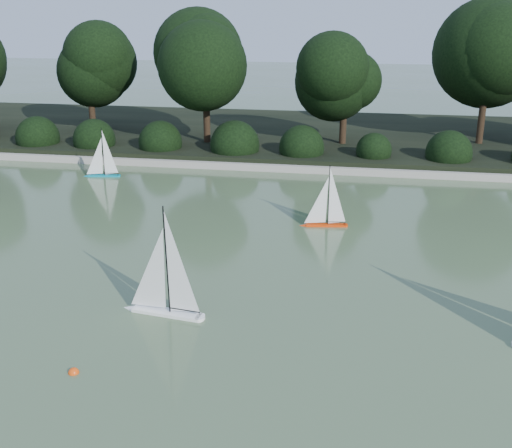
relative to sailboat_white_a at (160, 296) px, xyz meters
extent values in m
plane|color=#3C5332|center=(1.13, -0.53, -0.28)|extent=(80.00, 80.00, 0.00)
cube|color=gray|center=(1.13, 8.47, -0.19)|extent=(40.00, 0.35, 0.18)
cube|color=black|center=(1.13, 12.47, -0.13)|extent=(40.00, 8.00, 0.30)
cylinder|color=black|center=(-5.87, 11.27, 0.40)|extent=(0.20, 0.20, 1.37)
sphere|color=black|center=(-5.87, 11.27, 2.09)|extent=(2.24, 2.24, 2.24)
cylinder|color=black|center=(-1.87, 10.37, 0.55)|extent=(0.20, 0.20, 1.66)
sphere|color=black|center=(-1.87, 10.37, 2.57)|extent=(2.66, 2.66, 2.66)
cylinder|color=black|center=(2.13, 10.87, 0.35)|extent=(0.20, 0.20, 1.26)
sphere|color=black|center=(2.13, 10.87, 1.92)|extent=(2.10, 2.10, 2.10)
cylinder|color=black|center=(6.13, 11.57, 0.58)|extent=(0.20, 0.20, 1.73)
sphere|color=black|center=(6.13, 11.57, 2.71)|extent=(2.80, 2.80, 2.80)
sphere|color=black|center=(-6.87, 9.37, 0.17)|extent=(1.10, 1.10, 1.10)
sphere|color=black|center=(-4.87, 9.37, 0.17)|extent=(1.10, 1.10, 1.10)
sphere|color=black|center=(-2.87, 9.37, 0.17)|extent=(1.10, 1.10, 1.10)
sphere|color=black|center=(-0.87, 9.37, 0.17)|extent=(1.10, 1.10, 1.10)
sphere|color=black|center=(1.13, 9.37, 0.17)|extent=(1.10, 1.10, 1.10)
sphere|color=black|center=(3.13, 9.37, 0.17)|extent=(1.10, 1.10, 1.10)
sphere|color=black|center=(5.13, 9.37, 0.17)|extent=(1.10, 1.10, 1.10)
cube|color=white|center=(0.10, -0.01, -0.23)|extent=(1.07, 0.36, 0.11)
cone|color=white|center=(-0.51, 0.08, -0.23)|extent=(0.24, 0.24, 0.21)
cylinder|color=white|center=(0.62, -0.09, -0.23)|extent=(0.14, 0.14, 0.11)
cylinder|color=black|center=(0.15, -0.02, 0.64)|extent=(0.02, 0.02, 1.63)
cylinder|color=black|center=(0.38, -0.06, -0.11)|extent=(0.48, 0.09, 0.02)
cube|color=#E9390A|center=(2.11, 4.25, -0.24)|extent=(0.81, 0.27, 0.08)
cone|color=#E9390A|center=(1.65, 4.18, -0.24)|extent=(0.18, 0.18, 0.16)
cylinder|color=#E9390A|center=(2.51, 4.31, -0.24)|extent=(0.11, 0.11, 0.08)
cylinder|color=black|center=(2.15, 4.26, 0.42)|extent=(0.02, 0.02, 1.23)
cylinder|color=black|center=(2.32, 4.28, -0.15)|extent=(0.36, 0.07, 0.01)
cube|color=#09859D|center=(-3.84, 7.12, -0.24)|extent=(0.81, 0.28, 0.08)
cone|color=#09859D|center=(-4.30, 7.05, -0.24)|extent=(0.18, 0.18, 0.16)
cylinder|color=#09859D|center=(-3.45, 7.18, -0.24)|extent=(0.11, 0.11, 0.08)
cylinder|color=black|center=(-3.80, 7.12, 0.41)|extent=(0.02, 0.02, 1.23)
cylinder|color=black|center=(-3.63, 7.15, -0.15)|extent=(0.36, 0.07, 0.01)
sphere|color=#F5490C|center=(-0.57, -1.71, -0.28)|extent=(0.14, 0.14, 0.14)
camera|label=1|loc=(2.82, -8.05, 4.06)|focal=45.00mm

